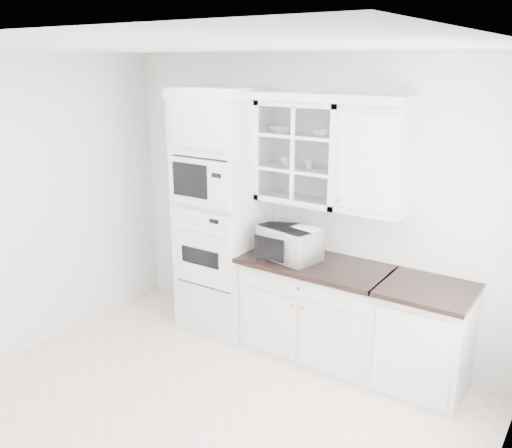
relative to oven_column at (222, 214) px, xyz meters
The scene contains 13 objects.
ground 2.00m from the oven_column, 62.12° to the right, with size 4.00×3.50×0.01m, color beige.
room_shell 1.37m from the oven_column, 52.79° to the right, with size 4.00×3.50×2.70m.
oven_column is the anchor object (origin of this frame).
base_cabinet_run 1.27m from the oven_column, ahead, with size 1.32×0.67×0.92m.
extra_base_cabinet 2.16m from the oven_column, ahead, with size 0.72×0.67×0.92m.
upper_cabinet_glass 1.03m from the oven_column, 12.10° to the left, with size 0.80×0.33×0.90m.
upper_cabinet_solid 1.60m from the oven_column, ahead, with size 0.55×0.33×0.90m, color silver.
crown_molding 1.33m from the oven_column, 11.90° to the left, with size 2.14×0.38×0.07m, color white.
countertop_microwave 0.81m from the oven_column, ahead, with size 0.51×0.42×0.30m, color white.
bowl_a 1.02m from the oven_column, 18.27° to the left, with size 0.23×0.23×0.06m, color white.
bowl_b 1.30m from the oven_column, ahead, with size 0.17×0.17×0.05m, color white.
cup_a 0.85m from the oven_column, 15.47° to the left, with size 0.11×0.11×0.09m, color white.
cup_b 1.03m from the oven_column, 11.51° to the left, with size 0.09×0.09×0.08m, color white.
Camera 1 is at (2.35, -2.59, 2.62)m, focal length 38.00 mm.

